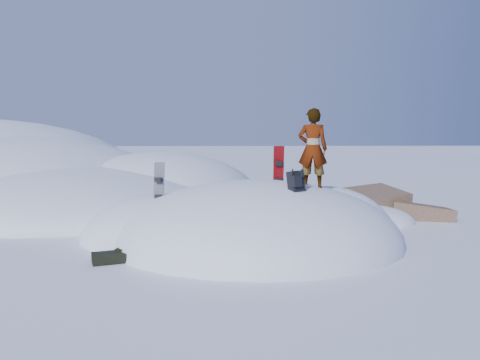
{
  "coord_description": "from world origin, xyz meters",
  "views": [
    {
      "loc": [
        -0.68,
        -11.1,
        2.76
      ],
      "look_at": [
        -0.4,
        0.3,
        1.48
      ],
      "focal_mm": 35.0,
      "sensor_mm": 36.0,
      "label": 1
    }
  ],
  "objects_px": {
    "backpack": "(296,181)",
    "person": "(313,149)",
    "snowboard_red": "(278,174)",
    "snowboard_dark": "(159,190)"
  },
  "relations": [
    {
      "from": "snowboard_dark",
      "to": "backpack",
      "type": "xyz_separation_m",
      "value": [
        3.19,
        -1.08,
        0.34
      ]
    },
    {
      "from": "snowboard_red",
      "to": "backpack",
      "type": "bearing_deg",
      "value": -86.74
    },
    {
      "from": "snowboard_red",
      "to": "snowboard_dark",
      "type": "height_order",
      "value": "snowboard_red"
    },
    {
      "from": "backpack",
      "to": "person",
      "type": "xyz_separation_m",
      "value": [
        0.5,
        0.83,
        0.68
      ]
    },
    {
      "from": "snowboard_dark",
      "to": "person",
      "type": "height_order",
      "value": "person"
    },
    {
      "from": "snowboard_red",
      "to": "snowboard_dark",
      "type": "xyz_separation_m",
      "value": [
        -2.95,
        -0.28,
        -0.37
      ]
    },
    {
      "from": "backpack",
      "to": "snowboard_dark",
      "type": "bearing_deg",
      "value": 127.98
    },
    {
      "from": "backpack",
      "to": "person",
      "type": "bearing_deg",
      "value": 25.25
    },
    {
      "from": "backpack",
      "to": "person",
      "type": "relative_size",
      "value": 0.28
    },
    {
      "from": "person",
      "to": "snowboard_red",
      "type": "bearing_deg",
      "value": -22.09
    }
  ]
}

